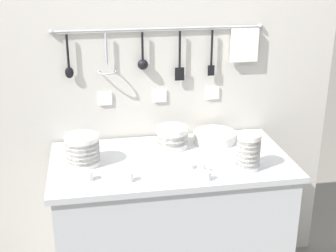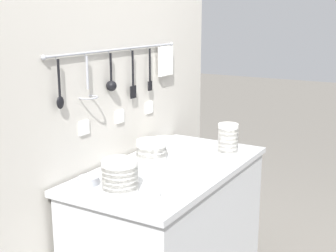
{
  "view_description": "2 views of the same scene",
  "coord_description": "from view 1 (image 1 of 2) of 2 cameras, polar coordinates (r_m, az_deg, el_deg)",
  "views": [
    {
      "loc": [
        -0.39,
        -2.1,
        1.87
      ],
      "look_at": [
        -0.02,
        -0.03,
        1.06
      ],
      "focal_mm": 50.0,
      "sensor_mm": 36.0,
      "label": 1
    },
    {
      "loc": [
        -2.02,
        -1.17,
        1.65
      ],
      "look_at": [
        0.01,
        0.02,
        1.09
      ],
      "focal_mm": 50.0,
      "sensor_mm": 36.0,
      "label": 2
    }
  ],
  "objects": [
    {
      "name": "cup_edge_near",
      "position": [
        2.16,
        -9.64,
        -6.01
      ],
      "size": [
        0.04,
        0.04,
        0.04
      ],
      "color": "silver",
      "rests_on": "counter"
    },
    {
      "name": "counter",
      "position": [
        2.57,
        0.3,
        -12.9
      ],
      "size": [
        1.19,
        0.63,
        0.88
      ],
      "color": "#B7BABC",
      "rests_on": "ground"
    },
    {
      "name": "steel_mixing_bowl",
      "position": [
        2.49,
        -10.23,
        -2.39
      ],
      "size": [
        0.1,
        0.1,
        0.04
      ],
      "color": "#93969E",
      "rests_on": "counter"
    },
    {
      "name": "back_wall",
      "position": [
        2.65,
        -1.02,
        0.2
      ],
      "size": [
        1.99,
        0.11,
        1.85
      ],
      "color": "#BCB7AD",
      "rests_on": "ground"
    },
    {
      "name": "bowl_stack_short_front",
      "position": [
        2.24,
        9.77,
        -3.09
      ],
      "size": [
        0.11,
        0.11,
        0.18
      ],
      "color": "silver",
      "rests_on": "counter"
    },
    {
      "name": "plate_stack",
      "position": [
        2.56,
        5.69,
        -1.33
      ],
      "size": [
        0.23,
        0.23,
        0.05
      ],
      "color": "silver",
      "rests_on": "counter"
    },
    {
      "name": "cup_front_left",
      "position": [
        2.21,
        4.13,
        -5.14
      ],
      "size": [
        0.04,
        0.04,
        0.04
      ],
      "color": "silver",
      "rests_on": "counter"
    },
    {
      "name": "cup_beside_plates",
      "position": [
        2.14,
        4.77,
        -6.08
      ],
      "size": [
        0.04,
        0.04,
        0.04
      ],
      "color": "silver",
      "rests_on": "counter"
    },
    {
      "name": "bowl_stack_nested_right",
      "position": [
        2.3,
        -10.37,
        -2.91
      ],
      "size": [
        0.16,
        0.16,
        0.15
      ],
      "color": "silver",
      "rests_on": "counter"
    },
    {
      "name": "cup_back_left",
      "position": [
        2.24,
        2.59,
        -4.76
      ],
      "size": [
        0.04,
        0.04,
        0.04
      ],
      "color": "silver",
      "rests_on": "counter"
    },
    {
      "name": "cup_back_right",
      "position": [
        2.13,
        -4.72,
        -6.2
      ],
      "size": [
        0.04,
        0.04,
        0.04
      ],
      "color": "silver",
      "rests_on": "counter"
    },
    {
      "name": "bowl_stack_tall_left",
      "position": [
        2.46,
        0.51,
        -1.38
      ],
      "size": [
        0.16,
        0.16,
        0.11
      ],
      "color": "silver",
      "rests_on": "counter"
    }
  ]
}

